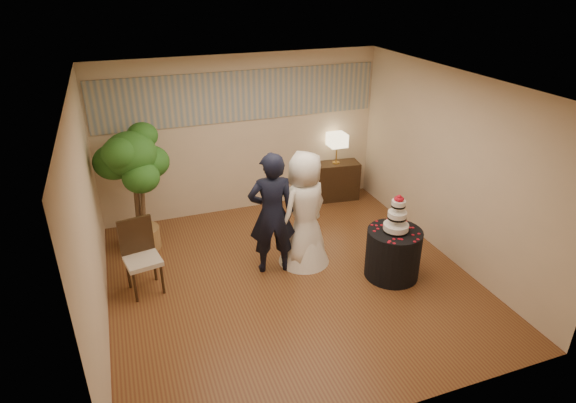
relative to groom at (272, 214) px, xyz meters
name	(u,v)px	position (x,y,z in m)	size (l,w,h in m)	color
floor	(291,279)	(0.16, -0.35, -0.92)	(5.00, 5.00, 0.00)	brown
ceiling	(292,84)	(0.16, -0.35, 1.88)	(5.00, 5.00, 0.00)	white
wall_back	(242,136)	(0.16, 2.15, 0.48)	(5.00, 0.06, 2.80)	beige
wall_front	(390,302)	(0.16, -2.85, 0.48)	(5.00, 0.06, 2.80)	beige
wall_left	(89,222)	(-2.34, -0.35, 0.48)	(0.06, 5.00, 2.80)	beige
wall_right	(450,167)	(2.66, -0.35, 0.48)	(0.06, 5.00, 2.80)	beige
mural_border	(240,96)	(0.16, 2.13, 1.18)	(4.90, 0.02, 0.85)	#96988E
groom	(272,214)	(0.00, 0.00, 0.00)	(0.67, 0.44, 1.84)	black
bride	(305,209)	(0.52, 0.04, -0.04)	(0.86, 0.77, 1.76)	white
cake_table	(393,253)	(1.57, -0.74, -0.55)	(0.78, 0.78, 0.73)	black
wedding_cake	(397,213)	(1.57, -0.74, 0.09)	(0.36, 0.36, 0.56)	white
console	(335,181)	(1.91, 1.92, -0.55)	(0.88, 0.39, 0.73)	black
table_lamp	(337,149)	(1.91, 1.92, 0.10)	(0.32, 0.32, 0.58)	beige
ficus_tree	(136,190)	(-1.75, 1.28, 0.10)	(0.97, 0.97, 2.03)	#28611E
side_chair	(142,259)	(-1.81, 0.09, -0.40)	(0.47, 0.49, 1.04)	black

